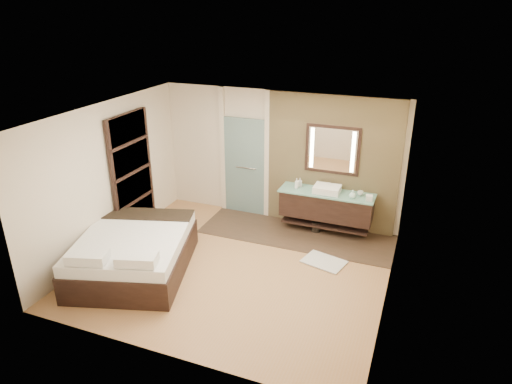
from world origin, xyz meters
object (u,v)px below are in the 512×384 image
at_px(vanity, 326,205).
at_px(bed, 134,253).
at_px(waste_bin, 316,227).
at_px(mirror_unit, 332,150).

distance_m(vanity, bed, 3.75).
bearing_deg(vanity, waste_bin, -157.29).
bearing_deg(waste_bin, mirror_unit, 62.07).
height_order(mirror_unit, bed, mirror_unit).
xyz_separation_m(bed, waste_bin, (2.54, 2.53, -0.24)).
height_order(mirror_unit, waste_bin, mirror_unit).
xyz_separation_m(vanity, mirror_unit, (0.00, 0.24, 1.07)).
bearing_deg(mirror_unit, vanity, -90.00).
bearing_deg(vanity, bed, -136.13).
distance_m(vanity, waste_bin, 0.50).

